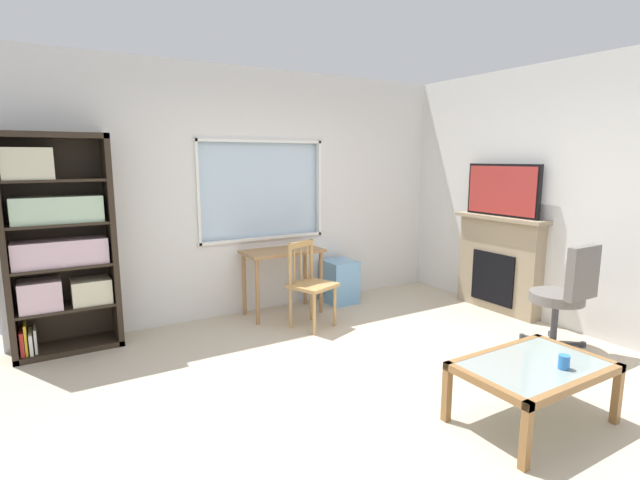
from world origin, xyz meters
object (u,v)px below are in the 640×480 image
bookshelf (57,242)px  office_chair (566,292)px  coffee_table (533,371)px  sippy_cup (564,362)px  wooden_chair (310,284)px  tv (502,190)px  fireplace (499,263)px  plastic_drawer_unit (339,281)px  desk_under_window (283,261)px

bookshelf → office_chair: (3.95, -2.36, -0.46)m
office_chair → coffee_table: 1.50m
sippy_cup → wooden_chair: bearing=100.1°
wooden_chair → tv: tv is taller
office_chair → sippy_cup: size_ratio=11.11×
fireplace → coffee_table: size_ratio=1.13×
plastic_drawer_unit → office_chair: bearing=-67.4°
office_chair → sippy_cup: office_chair is taller
wooden_chair → sippy_cup: bearing=-79.9°
bookshelf → wooden_chair: bearing=-15.5°
bookshelf → wooden_chair: (2.25, -0.63, -0.55)m
desk_under_window → sippy_cup: desk_under_window is taller
desk_under_window → tv: (2.19, -1.15, 0.79)m
plastic_drawer_unit → sippy_cup: 3.10m
bookshelf → fireplace: (4.40, -1.26, -0.46)m
desk_under_window → tv: tv is taller
desk_under_window → office_chair: (1.76, -2.26, -0.06)m
desk_under_window → tv: 2.60m
fireplace → bookshelf: bearing=164.0°
plastic_drawer_unit → coffee_table: bearing=-97.4°
plastic_drawer_unit → wooden_chair: bearing=-142.5°
fireplace → office_chair: size_ratio=1.14×
wooden_chair → fireplace: bearing=-16.5°
bookshelf → sippy_cup: bookshelf is taller
tv → wooden_chair: bearing=163.4°
office_chair → bookshelf: bearing=149.1°
fireplace → office_chair: fireplace is taller
wooden_chair → desk_under_window: bearing=96.8°
bookshelf → fireplace: bearing=-16.0°
bookshelf → fireplace: 4.60m
plastic_drawer_unit → bookshelf: bearing=178.9°
tv → bookshelf: bearing=163.9°
wooden_chair → plastic_drawer_unit: bearing=37.5°
fireplace → tv: tv is taller
bookshelf → sippy_cup: 4.18m
sippy_cup → plastic_drawer_unit: bearing=84.7°
fireplace → tv: size_ratio=1.21×
tv → office_chair: bearing=-111.5°
tv → office_chair: (-0.44, -1.10, -0.85)m
office_chair → coffee_table: size_ratio=1.00×
desk_under_window → sippy_cup: 3.08m
bookshelf → desk_under_window: bearing=-2.9°
office_chair → coffee_table: office_chair is taller
office_chair → wooden_chair: bearing=134.3°
plastic_drawer_unit → sippy_cup: plastic_drawer_unit is taller
desk_under_window → wooden_chair: size_ratio=0.98×
fireplace → coffee_table: (-1.80, -1.73, -0.20)m
desk_under_window → fireplace: (2.21, -1.15, -0.06)m
wooden_chair → sippy_cup: 2.55m
desk_under_window → coffee_table: desk_under_window is taller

